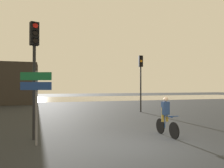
% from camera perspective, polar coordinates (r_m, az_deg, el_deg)
% --- Properties ---
extents(ground_plane, '(120.00, 120.00, 0.00)m').
position_cam_1_polar(ground_plane, '(7.66, 7.83, -16.19)').
color(ground_plane, black).
extents(water_strip, '(80.00, 16.00, 0.01)m').
position_cam_1_polar(water_strip, '(38.11, -12.52, -3.80)').
color(water_strip, gray).
rests_on(water_strip, ground).
extents(traffic_light_near_left, '(0.38, 0.40, 4.55)m').
position_cam_1_polar(traffic_light_near_left, '(9.03, -19.64, 6.41)').
color(traffic_light_near_left, black).
rests_on(traffic_light_near_left, ground).
extents(traffic_light_far_right, '(0.34, 0.35, 4.58)m').
position_cam_1_polar(traffic_light_far_right, '(17.93, 7.51, 2.90)').
color(traffic_light_far_right, black).
rests_on(traffic_light_far_right, ground).
extents(direction_sign_post, '(1.05, 0.39, 2.60)m').
position_cam_1_polar(direction_sign_post, '(8.05, -19.21, -2.45)').
color(direction_sign_post, slate).
rests_on(direction_sign_post, ground).
extents(cyclist, '(0.46, 1.71, 1.62)m').
position_cam_1_polar(cyclist, '(9.46, 13.90, -8.14)').
color(cyclist, black).
rests_on(cyclist, ground).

